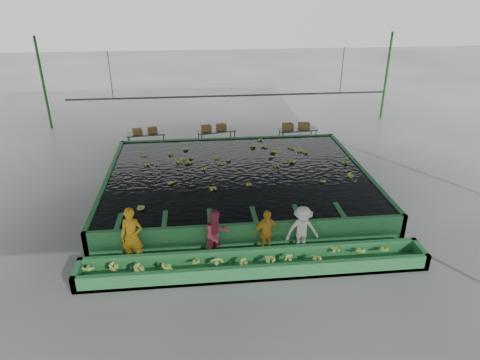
{
  "coord_description": "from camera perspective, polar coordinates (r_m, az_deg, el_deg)",
  "views": [
    {
      "loc": [
        -1.47,
        -13.54,
        7.61
      ],
      "look_at": [
        0.0,
        0.5,
        1.0
      ],
      "focal_mm": 32.0,
      "sensor_mm": 36.0,
      "label": 1
    }
  ],
  "objects": [
    {
      "name": "packing_table_mid",
      "position": [
        21.56,
        -3.14,
        5.59
      ],
      "size": [
        2.0,
        1.16,
        0.86
      ],
      "primitive_type": null,
      "rotation": [
        0.0,
        0.0,
        0.23
      ],
      "color": "#59605B",
      "rests_on": "ground"
    },
    {
      "name": "shed_roof",
      "position": [
        13.87,
        0.22,
        14.24
      ],
      "size": [
        20.0,
        22.0,
        0.04
      ],
      "primitive_type": "cube",
      "color": "#9296A2",
      "rests_on": "shed_posts"
    },
    {
      "name": "floating_bananas",
      "position": [
        17.29,
        -0.62,
        2.07
      ],
      "size": [
        9.05,
        6.17,
        0.12
      ],
      "primitive_type": null,
      "color": "#A5C046",
      "rests_on": "tank_water"
    },
    {
      "name": "rail_hanger_right",
      "position": [
        19.97,
        13.45,
        14.01
      ],
      "size": [
        0.04,
        0.04,
        2.0
      ],
      "primitive_type": "cylinder",
      "color": "#59605B",
      "rests_on": "shed_roof"
    },
    {
      "name": "tank_water",
      "position": [
        16.56,
        -0.36,
        0.99
      ],
      "size": [
        9.7,
        7.7,
        0.0
      ],
      "primitive_type": "cube",
      "color": "black",
      "rests_on": "flotation_tank"
    },
    {
      "name": "worker_a",
      "position": [
        12.82,
        -14.21,
        -7.33
      ],
      "size": [
        0.72,
        0.53,
        1.8
      ],
      "primitive_type": "imported",
      "rotation": [
        0.0,
        0.0,
        -0.16
      ],
      "color": "orange",
      "rests_on": "ground"
    },
    {
      "name": "flotation_tank",
      "position": [
        16.72,
        -0.36,
        -0.26
      ],
      "size": [
        10.0,
        8.0,
        0.9
      ],
      "primitive_type": null,
      "color": "#287239",
      "rests_on": "ground"
    },
    {
      "name": "packing_table_right",
      "position": [
        21.89,
        7.65,
        5.72
      ],
      "size": [
        1.95,
        0.92,
        0.86
      ],
      "primitive_type": null,
      "rotation": [
        0.0,
        0.0,
        0.09
      ],
      "color": "#59605B",
      "rests_on": "ground"
    },
    {
      "name": "worker_b",
      "position": [
        12.72,
        -3.18,
        -7.29
      ],
      "size": [
        0.97,
        0.88,
        1.61
      ],
      "primitive_type": "imported",
      "rotation": [
        0.0,
        0.0,
        0.43
      ],
      "color": "#A93849",
      "rests_on": "ground"
    },
    {
      "name": "trough_bananas",
      "position": [
        12.37,
        2.01,
        -10.59
      ],
      "size": [
        9.39,
        0.63,
        0.13
      ],
      "primitive_type": null,
      "color": "#A5C046",
      "rests_on": "sorting_trough"
    },
    {
      "name": "rail_hanger_left",
      "position": [
        19.22,
        -16.91,
        13.22
      ],
      "size": [
        0.04,
        0.04,
        2.0
      ],
      "primitive_type": "cylinder",
      "color": "#59605B",
      "rests_on": "shed_roof"
    },
    {
      "name": "box_stack_mid",
      "position": [
        21.43,
        -3.5,
        6.68
      ],
      "size": [
        1.27,
        0.51,
        0.27
      ],
      "primitive_type": null,
      "rotation": [
        0.0,
        0.0,
        0.14
      ],
      "color": "brown",
      "rests_on": "packing_table_mid"
    },
    {
      "name": "ground",
      "position": [
        15.6,
        0.19,
        -4.1
      ],
      "size": [
        80.0,
        80.0,
        0.0
      ],
      "primitive_type": "plane",
      "color": "gray",
      "rests_on": "ground"
    },
    {
      "name": "sorting_trough",
      "position": [
        12.46,
        2.0,
        -11.15
      ],
      "size": [
        10.0,
        1.0,
        0.5
      ],
      "primitive_type": null,
      "color": "#287239",
      "rests_on": "ground"
    },
    {
      "name": "box_stack_left",
      "position": [
        21.48,
        -12.52,
        6.13
      ],
      "size": [
        1.22,
        0.55,
        0.25
      ],
      "primitive_type": null,
      "rotation": [
        0.0,
        0.0,
        0.2
      ],
      "color": "brown",
      "rests_on": "packing_table_left"
    },
    {
      "name": "packing_table_left",
      "position": [
        21.64,
        -12.35,
        5.09
      ],
      "size": [
        1.91,
        0.91,
        0.84
      ],
      "primitive_type": null,
      "rotation": [
        0.0,
        0.0,
        0.09
      ],
      "color": "#59605B",
      "rests_on": "ground"
    },
    {
      "name": "worker_d",
      "position": [
        13.07,
        8.3,
        -6.66
      ],
      "size": [
        1.05,
        0.65,
        1.57
      ],
      "primitive_type": "imported",
      "rotation": [
        0.0,
        0.0,
        0.07
      ],
      "color": "silver",
      "rests_on": "ground"
    },
    {
      "name": "cableway_rail",
      "position": [
        19.16,
        -1.42,
        11.16
      ],
      "size": [
        0.08,
        0.08,
        14.0
      ],
      "primitive_type": "cylinder",
      "color": "#59605B",
      "rests_on": "shed_roof"
    },
    {
      "name": "box_stack_right",
      "position": [
        21.73,
        7.45,
        6.79
      ],
      "size": [
        1.36,
        0.39,
        0.29
      ],
      "primitive_type": null,
      "rotation": [
        0.0,
        0.0,
        0.01
      ],
      "color": "brown",
      "rests_on": "packing_table_right"
    },
    {
      "name": "shed_posts",
      "position": [
        14.55,
        0.21,
        4.53
      ],
      "size": [
        20.0,
        22.0,
        5.0
      ],
      "primitive_type": null,
      "color": "#1D631D",
      "rests_on": "ground"
    },
    {
      "name": "worker_c",
      "position": [
        12.88,
        3.5,
        -7.09
      ],
      "size": [
        0.96,
        0.63,
        1.52
      ],
      "primitive_type": "imported",
      "rotation": [
        0.0,
        0.0,
        0.32
      ],
      "color": "gold",
      "rests_on": "ground"
    }
  ]
}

